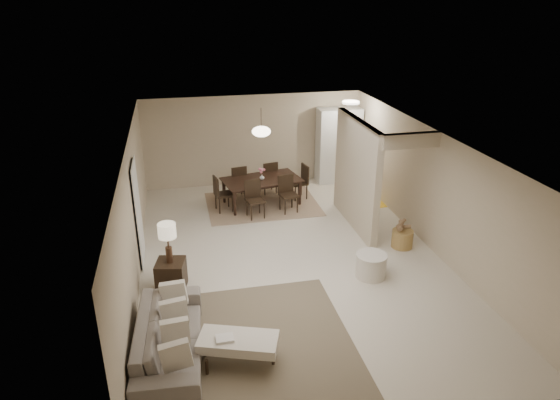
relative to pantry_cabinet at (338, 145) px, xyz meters
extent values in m
plane|color=beige|center=(-2.35, -4.15, -1.05)|extent=(9.00, 9.00, 0.00)
plane|color=white|center=(-2.35, -4.15, 1.45)|extent=(9.00, 9.00, 0.00)
plane|color=#B8A98B|center=(-2.35, 0.35, 0.20)|extent=(6.00, 0.00, 6.00)
plane|color=#B8A98B|center=(-5.35, -4.15, 0.20)|extent=(0.00, 9.00, 9.00)
plane|color=#B8A98B|center=(0.65, -4.15, 0.20)|extent=(0.00, 9.00, 9.00)
cube|color=#B8A98B|center=(-0.55, -2.90, 0.20)|extent=(0.15, 2.50, 2.50)
cube|color=black|center=(-5.32, -3.55, -0.03)|extent=(0.04, 0.90, 2.04)
cube|color=silver|center=(0.00, 0.00, 0.00)|extent=(1.20, 0.55, 2.10)
cylinder|color=white|center=(-0.05, -0.95, 1.41)|extent=(0.44, 0.44, 0.05)
cube|color=brown|center=(-3.62, -6.67, -1.04)|extent=(3.20, 3.20, 0.01)
imported|color=slate|center=(-4.80, -6.67, -0.71)|extent=(2.39, 1.07, 0.68)
cube|color=beige|center=(-3.82, -6.97, -0.71)|extent=(1.27, 0.88, 0.15)
cylinder|color=black|center=(-4.30, -7.17, -0.92)|extent=(0.05, 0.05, 0.26)
cylinder|color=black|center=(-3.34, -7.17, -0.92)|extent=(0.05, 0.05, 0.26)
cylinder|color=black|center=(-4.30, -6.78, -0.92)|extent=(0.05, 0.05, 0.26)
cylinder|color=black|center=(-3.34, -6.78, -0.92)|extent=(0.05, 0.05, 0.26)
cube|color=black|center=(-4.75, -4.77, -0.77)|extent=(0.60, 0.60, 0.55)
cylinder|color=#462D1E|center=(-4.75, -4.77, -0.35)|extent=(0.12, 0.12, 0.30)
cylinder|color=#462D1E|center=(-4.75, -4.77, -0.07)|extent=(0.03, 0.03, 0.26)
cylinder|color=beige|center=(-4.75, -4.77, 0.13)|extent=(0.32, 0.32, 0.26)
cylinder|color=beige|center=(-1.02, -5.15, -0.82)|extent=(0.60, 0.60, 0.46)
cylinder|color=olive|center=(0.08, -4.17, -0.86)|extent=(0.57, 0.57, 0.38)
cube|color=#866C53|center=(-2.42, -1.27, -1.04)|extent=(2.80, 2.10, 0.01)
imported|color=black|center=(-2.42, -1.27, -0.71)|extent=(2.09, 1.42, 0.68)
imported|color=silver|center=(-2.42, -1.27, -0.31)|extent=(0.16, 0.16, 0.13)
cube|color=yellow|center=(0.25, -1.85, -1.04)|extent=(1.03, 0.66, 0.01)
cylinder|color=#462D1E|center=(-2.42, -1.27, 1.20)|extent=(0.02, 0.02, 0.50)
ellipsoid|color=#FFEAC6|center=(-2.42, -1.27, 0.87)|extent=(0.46, 0.46, 0.25)
camera|label=1|loc=(-4.47, -12.87, 4.02)|focal=32.00mm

